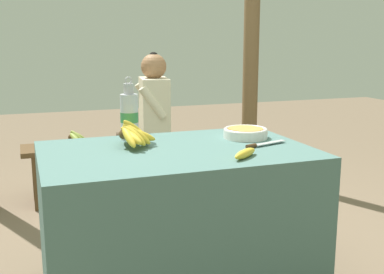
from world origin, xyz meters
name	(u,v)px	position (x,y,z in m)	size (l,w,h in m)	color
market_counter	(177,219)	(0.00, 0.00, 0.34)	(1.23, 0.79, 0.68)	#4C706B
banana_bunch_ripe	(132,134)	(-0.19, 0.10, 0.75)	(0.18, 0.28, 0.14)	#4C381E
serving_bowl	(245,132)	(0.41, 0.12, 0.71)	(0.23, 0.23, 0.05)	white
water_bottle	(129,115)	(-0.16, 0.28, 0.81)	(0.09, 0.09, 0.32)	silver
loose_banana_front	(245,153)	(0.23, -0.26, 0.70)	(0.16, 0.14, 0.04)	gold
knife	(260,144)	(0.39, -0.08, 0.69)	(0.24, 0.09, 0.02)	#BCBCC1
wooden_bench	(131,150)	(0.09, 1.44, 0.35)	(1.58, 0.32, 0.42)	brown
seated_vendor	(148,114)	(0.23, 1.42, 0.62)	(0.43, 0.41, 1.09)	#473828
banana_bunch_green	(76,137)	(-0.31, 1.44, 0.48)	(0.15, 0.23, 0.12)	#4C381E
support_post_far	(252,29)	(1.18, 1.63, 1.26)	(0.13, 0.13, 2.52)	brown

